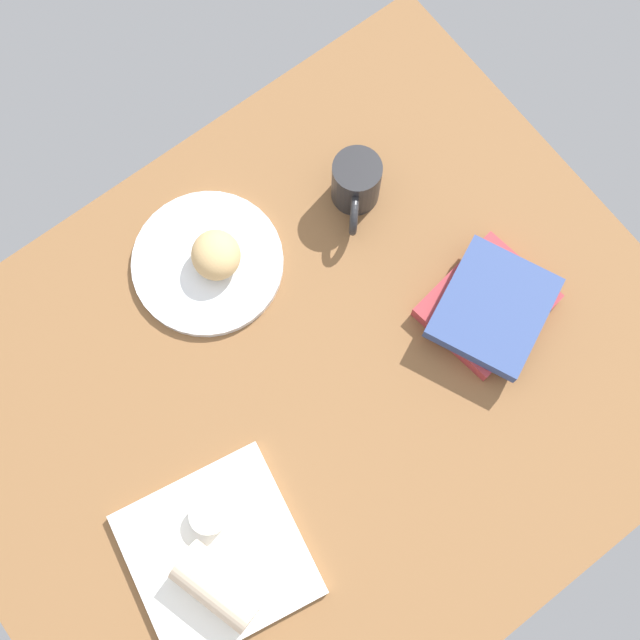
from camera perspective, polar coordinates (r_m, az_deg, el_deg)
dining_table at (r=126.43cm, az=-0.60°, el=-4.64°), size 110.00×90.00×4.00cm
round_plate at (r=129.95cm, az=-7.77°, el=3.95°), size 23.67×23.67×1.40cm
scone_pastry at (r=126.19cm, az=-7.25°, el=4.44°), size 10.14×10.37×6.07cm
square_plate at (r=122.33cm, az=-7.13°, el=-15.76°), size 27.40×27.40×1.60cm
sauce_cup at (r=120.24cm, az=-7.68°, el=-13.27°), size 5.36×5.36×2.79cm
breakfast_wrap at (r=118.42cm, az=-7.02°, el=-17.80°), size 9.62×13.75×6.29cm
book_stack at (r=127.06cm, az=11.68°, el=0.93°), size 21.93×20.82×5.59cm
coffee_mug at (r=129.38cm, az=2.50°, el=9.38°), size 10.09×10.84×9.39cm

